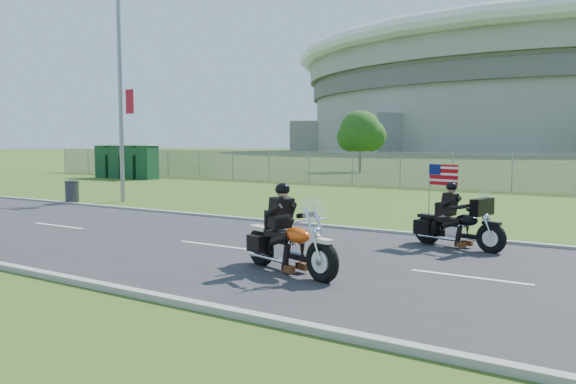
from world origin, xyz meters
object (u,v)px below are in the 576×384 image
Objects in this scene: streetlight at (124,68)px; motorcycle_follow at (458,226)px; porta_toilet_a at (147,163)px; motorcycle_lead at (288,246)px; porta_toilet_c at (119,162)px; porta_toilet_d at (106,162)px; porta_toilet_b at (133,162)px; trash_can at (72,193)px.

streetlight is 16.18m from motorcycle_follow.
streetlight is 4.35× the size of porta_toilet_a.
porta_toilet_a is 0.91× the size of motorcycle_lead.
porta_toilet_c is 31.67m from motorcycle_lead.
porta_toilet_c is 1.00× the size of porta_toilet_d.
porta_toilet_a and porta_toilet_b have the same top height.
trash_can is (-16.08, 1.49, -0.08)m from motorcycle_follow.
streetlight reaches higher than porta_toilet_d.
streetlight is 5.63m from trash_can.
porta_toilet_c and porta_toilet_d have the same top height.
motorcycle_lead is at bearing -35.57° from porta_toilet_c.
motorcycle_lead is at bearing -34.14° from porta_toilet_d.
porta_toilet_a is at bearing 132.91° from streetlight.
porta_toilet_a is 1.00× the size of porta_toilet_b.
motorcycle_follow is at bearing -12.82° from streetlight.
porta_toilet_b is at bearing 136.65° from streetlight.
motorcycle_follow is at bearing -29.58° from porta_toilet_a.
porta_toilet_d reaches higher than motorcycle_lead.
porta_toilet_a is at bearing 0.00° from porta_toilet_d.
porta_toilet_b is at bearing 165.71° from motorcycle_follow.
streetlight is 10.78× the size of trash_can.
porta_toilet_c is (-12.82, 10.78, -4.49)m from streetlight.
trash_can is at bearing 176.29° from motorcycle_lead.
streetlight reaches higher than porta_toilet_b.
porta_toilet_d reaches higher than trash_can.
trash_can is (8.91, -12.70, -0.69)m from porta_toilet_a.
porta_toilet_c is at bearing 132.68° from trash_can.
porta_toilet_c is at bearing 166.93° from motorcycle_follow.
trash_can is at bearing -50.93° from porta_toilet_b.
streetlight is 3.96× the size of motorcycle_lead.
porta_toilet_a reaches higher than motorcycle_follow.
streetlight reaches higher than porta_toilet_c.
trash_can is (10.31, -12.70, -0.69)m from porta_toilet_b.
porta_toilet_b is 29.97m from motorcycle_follow.
streetlight is at bearing 60.03° from trash_can.
streetlight is 4.35× the size of porta_toilet_d.
porta_toilet_b is 1.40m from porta_toilet_c.
porta_toilet_b reaches higher than trash_can.
motorcycle_lead is 1.09× the size of motorcycle_follow.
motorcycle_lead is at bearing -101.69° from motorcycle_follow.
motorcycle_lead is (22.96, -18.42, -0.60)m from porta_toilet_a.
porta_toilet_d is (-4.20, 0.00, 0.00)m from porta_toilet_a.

